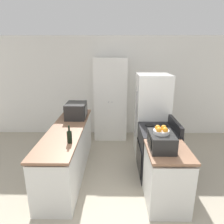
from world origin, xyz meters
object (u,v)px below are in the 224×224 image
object	(u,v)px
pantry_cabinet	(110,99)
wine_bottle	(69,137)
fruit_bowl	(161,130)
stove	(157,151)
toaster_oven	(161,141)
refrigerator	(152,116)
microwave	(76,110)

from	to	relation	value
pantry_cabinet	wine_bottle	size ratio (longest dim) A/B	7.53
fruit_bowl	stove	bearing A→B (deg)	79.37
stove	fruit_bowl	size ratio (longest dim) A/B	4.83
toaster_oven	stove	bearing A→B (deg)	80.37
refrigerator	microwave	world-z (taller)	refrigerator
pantry_cabinet	fruit_bowl	world-z (taller)	pantry_cabinet
refrigerator	wine_bottle	distance (m)	2.00
pantry_cabinet	refrigerator	xyz separation A→B (m)	(0.90, -0.89, -0.15)
pantry_cabinet	stove	distance (m)	1.98
stove	microwave	xyz separation A→B (m)	(-1.57, 0.63, 0.59)
toaster_oven	pantry_cabinet	bearing A→B (deg)	107.42
microwave	toaster_oven	world-z (taller)	microwave
toaster_oven	refrigerator	bearing A→B (deg)	84.75
stove	wine_bottle	size ratio (longest dim) A/B	3.82
refrigerator	microwave	size ratio (longest dim) A/B	3.52
pantry_cabinet	toaster_oven	world-z (taller)	pantry_cabinet
pantry_cabinet	microwave	size ratio (longest dim) A/B	4.11
pantry_cabinet	stove	world-z (taller)	pantry_cabinet
fruit_bowl	toaster_oven	bearing A→B (deg)	-1.45
microwave	toaster_oven	size ratio (longest dim) A/B	1.12
fruit_bowl	wine_bottle	bearing A→B (deg)	172.11
pantry_cabinet	wine_bottle	distance (m)	2.31
pantry_cabinet	fruit_bowl	size ratio (longest dim) A/B	9.54
stove	fruit_bowl	world-z (taller)	fruit_bowl
refrigerator	fruit_bowl	size ratio (longest dim) A/B	8.17
pantry_cabinet	wine_bottle	world-z (taller)	pantry_cabinet
refrigerator	toaster_oven	bearing A→B (deg)	-95.25
microwave	fruit_bowl	size ratio (longest dim) A/B	2.32
stove	wine_bottle	xyz separation A→B (m)	(-1.46, -0.56, 0.54)
pantry_cabinet	microwave	world-z (taller)	pantry_cabinet
wine_bottle	fruit_bowl	xyz separation A→B (m)	(1.32, -0.18, 0.18)
microwave	refrigerator	bearing A→B (deg)	5.49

